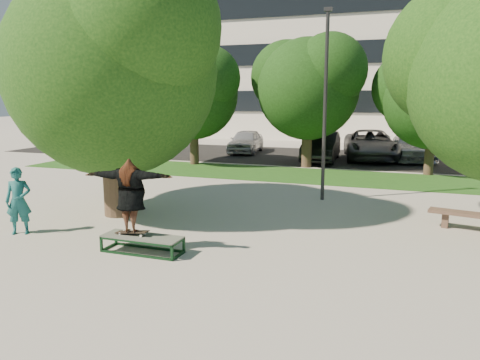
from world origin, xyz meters
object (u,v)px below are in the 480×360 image
at_px(car_dark, 321,147).
at_px(car_silver_b, 413,146).
at_px(tree_left, 111,58).
at_px(car_grey, 370,145).
at_px(grind_box, 142,244).
at_px(bystander, 19,201).
at_px(car_silver_a, 246,141).
at_px(lamppost, 325,104).

bearing_deg(car_dark, car_silver_b, 22.36).
height_order(tree_left, car_grey, tree_left).
distance_m(grind_box, car_silver_b, 19.04).
relative_size(bystander, car_grey, 0.29).
distance_m(grind_box, car_grey, 18.06).
height_order(grind_box, car_silver_b, car_silver_b).
distance_m(bystander, car_silver_a, 17.96).
bearing_deg(car_dark, lamppost, -82.91).
height_order(car_dark, car_grey, car_grey).
height_order(tree_left, car_silver_a, tree_left).
bearing_deg(car_grey, car_dark, -154.04).
relative_size(bystander, car_silver_a, 0.41).
bearing_deg(bystander, tree_left, 37.20).
distance_m(car_silver_a, car_silver_b, 9.50).
distance_m(car_silver_a, car_dark, 5.42).
bearing_deg(grind_box, car_dark, 86.05).
distance_m(grind_box, car_silver_a, 18.58).
height_order(bystander, car_silver_b, bystander).
xyz_separation_m(tree_left, car_grey, (5.98, 14.94, -3.63)).
distance_m(bystander, car_grey, 18.88).
relative_size(tree_left, car_silver_b, 1.37).
height_order(bystander, car_grey, bystander).
height_order(lamppost, car_silver_b, lamppost).
bearing_deg(lamppost, car_grey, 86.46).
xyz_separation_m(lamppost, car_dark, (-1.70, 9.33, -2.38)).
height_order(tree_left, car_dark, tree_left).
bearing_deg(grind_box, car_silver_b, 72.74).
relative_size(lamppost, car_silver_a, 1.48).
distance_m(lamppost, bystander, 9.40).
bearing_deg(car_silver_a, grind_box, -84.34).
height_order(lamppost, car_silver_a, lamppost).
bearing_deg(car_silver_b, grind_box, -113.77).
xyz_separation_m(lamppost, bystander, (-6.43, -6.45, -2.31)).
distance_m(car_grey, car_silver_b, 2.21).
bearing_deg(grind_box, tree_left, 132.01).
relative_size(lamppost, car_silver_b, 1.18).
distance_m(tree_left, grind_box, 5.64).
xyz_separation_m(tree_left, car_silver_a, (-1.36, 15.41, -3.72)).
bearing_deg(tree_left, car_silver_a, 95.06).
bearing_deg(car_grey, car_silver_a, 166.64).
bearing_deg(grind_box, car_grey, 78.87).
height_order(car_dark, car_silver_b, car_dark).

